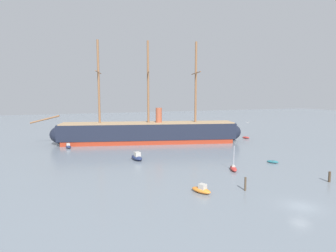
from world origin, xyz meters
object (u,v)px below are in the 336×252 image
object	(u,v)px
sailboat_distant_centre	(168,138)
seagull_in_flight	(248,122)
mooring_piling_left_pair	(245,184)
tall_ship	(149,132)
dinghy_far_right	(246,137)
motorboat_far_left	(68,146)
sailboat_near_centre	(233,168)
motorboat_foreground_left	(201,190)
dinghy_mid_right	(273,162)
mooring_piling_nearest	(329,177)
motorboat_alongside_bow	(137,157)

from	to	relation	value
sailboat_distant_centre	seagull_in_flight	xyz separation A→B (m)	(4.57, -38.98, 9.04)
mooring_piling_left_pair	seagull_in_flight	size ratio (longest dim) A/B	1.96
tall_ship	sailboat_distant_centre	bearing A→B (deg)	28.02
dinghy_far_right	sailboat_distant_centre	bearing A→B (deg)	164.71
motorboat_far_left	mooring_piling_left_pair	distance (m)	55.57
tall_ship	seagull_in_flight	distance (m)	37.41
sailboat_distant_centre	sailboat_near_centre	bearing A→B (deg)	-90.93
motorboat_foreground_left	motorboat_far_left	size ratio (longest dim) A/B	1.12
tall_ship	dinghy_mid_right	size ratio (longest dim) A/B	24.29
sailboat_near_centre	sailboat_distant_centre	xyz separation A→B (m)	(0.68, 41.84, 0.09)
sailboat_near_centre	tall_ship	bearing A→B (deg)	101.22
dinghy_mid_right	mooring_piling_nearest	world-z (taller)	mooring_piling_nearest
motorboat_alongside_bow	seagull_in_flight	size ratio (longest dim) A/B	4.27
dinghy_far_right	mooring_piling_left_pair	bearing A→B (deg)	-125.24
dinghy_mid_right	dinghy_far_right	xyz separation A→B (m)	(15.45, 32.27, 0.02)
sailboat_near_centre	motorboat_far_left	xyz separation A→B (m)	(-31.83, 37.32, 0.05)
sailboat_distant_centre	mooring_piling_nearest	xyz separation A→B (m)	(11.25, -54.56, 0.42)
motorboat_foreground_left	sailboat_near_centre	xyz separation A→B (m)	(12.34, 9.87, -0.09)
motorboat_foreground_left	sailboat_near_centre	bearing A→B (deg)	38.66
tall_ship	motorboat_far_left	size ratio (longest dim) A/B	18.80
tall_ship	motorboat_foreground_left	xyz separation A→B (m)	(-4.89, -47.39, -2.96)
motorboat_foreground_left	sailboat_distant_centre	world-z (taller)	sailboat_distant_centre
dinghy_mid_right	motorboat_alongside_bow	bearing A→B (deg)	154.48
mooring_piling_nearest	sailboat_distant_centre	bearing A→B (deg)	101.65
motorboat_alongside_bow	motorboat_foreground_left	bearing A→B (deg)	-80.53
dinghy_far_right	sailboat_distant_centre	distance (m)	27.68
sailboat_near_centre	mooring_piling_nearest	xyz separation A→B (m)	(11.93, -12.72, 0.52)
motorboat_far_left	sailboat_distant_centre	size ratio (longest dim) A/B	0.55
dinghy_mid_right	tall_ship	bearing A→B (deg)	118.80
motorboat_alongside_bow	dinghy_far_right	size ratio (longest dim) A/B	1.65
dinghy_mid_right	seagull_in_flight	size ratio (longest dim) A/B	2.33
motorboat_alongside_bow	motorboat_far_left	distance (m)	26.25
motorboat_alongside_bow	sailboat_distant_centre	xyz separation A→B (m)	(17.32, 25.93, -0.16)
tall_ship	motorboat_alongside_bow	bearing A→B (deg)	-113.05
motorboat_foreground_left	dinghy_mid_right	distance (m)	27.14
dinghy_far_right	tall_ship	bearing A→B (deg)	175.12
motorboat_far_left	seagull_in_flight	distance (m)	51.43
motorboat_alongside_bow	motorboat_far_left	size ratio (longest dim) A/B	1.42
mooring_piling_nearest	mooring_piling_left_pair	world-z (taller)	mooring_piling_left_pair
dinghy_far_right	dinghy_mid_right	bearing A→B (deg)	-115.58
motorboat_far_left	mooring_piling_left_pair	world-z (taller)	mooring_piling_left_pair
mooring_piling_left_pair	tall_ship	bearing A→B (deg)	92.79
mooring_piling_nearest	mooring_piling_left_pair	xyz separation A→B (m)	(-16.99, 1.35, 0.18)
sailboat_distant_centre	dinghy_far_right	bearing A→B (deg)	-15.29
motorboat_far_left	mooring_piling_left_pair	xyz separation A→B (m)	(26.77, -48.69, 0.64)
dinghy_mid_right	sailboat_distant_centre	world-z (taller)	sailboat_distant_centre
motorboat_alongside_bow	seagull_in_flight	world-z (taller)	seagull_in_flight
seagull_in_flight	mooring_piling_left_pair	bearing A→B (deg)	-125.92
sailboat_near_centre	mooring_piling_nearest	size ratio (longest dim) A/B	2.74
sailboat_distant_centre	seagull_in_flight	size ratio (longest dim) A/B	5.47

